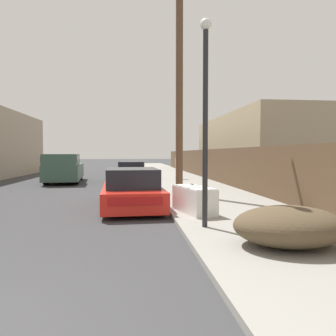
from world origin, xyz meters
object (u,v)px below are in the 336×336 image
at_px(car_parked_mid, 132,172).
at_px(pickup_truck, 64,168).
at_px(brush_pile, 289,226).
at_px(discarded_fridge, 194,200).
at_px(parked_sports_car_red, 132,190).
at_px(street_lamp, 205,107).
at_px(utility_pole, 179,81).
at_px(pedestrian, 178,166).

relative_size(car_parked_mid, pickup_truck, 0.78).
height_order(car_parked_mid, brush_pile, car_parked_mid).
distance_m(discarded_fridge, parked_sports_car_red, 2.47).
relative_size(parked_sports_car_red, brush_pile, 2.34).
relative_size(discarded_fridge, street_lamp, 0.39).
distance_m(discarded_fridge, car_parked_mid, 12.75).
bearing_deg(pickup_truck, utility_pole, 124.62).
relative_size(car_parked_mid, utility_pole, 0.48).
distance_m(car_parked_mid, street_lamp, 14.73).
relative_size(car_parked_mid, brush_pile, 2.14).
xyz_separation_m(car_parked_mid, pedestrian, (3.01, -0.29, 0.37)).
height_order(discarded_fridge, pickup_truck, pickup_truck).
height_order(discarded_fridge, street_lamp, street_lamp).
height_order(pickup_truck, pedestrian, pedestrian).
xyz_separation_m(parked_sports_car_red, street_lamp, (1.65, -3.56, 2.25)).
relative_size(brush_pile, pedestrian, 1.21).
xyz_separation_m(brush_pile, pedestrian, (0.26, 15.87, 0.49)).
distance_m(pickup_truck, street_lamp, 14.71).
bearing_deg(car_parked_mid, utility_pole, -74.38).
distance_m(car_parked_mid, pedestrian, 3.04).
bearing_deg(utility_pole, street_lamp, -92.84).
xyz_separation_m(utility_pole, pedestrian, (1.13, 8.22, -3.77)).
height_order(parked_sports_car_red, pickup_truck, pickup_truck).
bearing_deg(brush_pile, car_parked_mid, 99.64).
height_order(car_parked_mid, street_lamp, street_lamp).
height_order(discarded_fridge, brush_pile, discarded_fridge).
xyz_separation_m(street_lamp, pedestrian, (1.43, 14.18, -1.87)).
xyz_separation_m(pickup_truck, utility_pole, (6.07, -7.43, 3.85)).
distance_m(car_parked_mid, utility_pole, 9.64).
xyz_separation_m(discarded_fridge, car_parked_mid, (-1.69, 12.64, 0.12)).
bearing_deg(discarded_fridge, brush_pile, -87.17).
xyz_separation_m(pickup_truck, street_lamp, (5.77, -13.39, 1.95)).
height_order(discarded_fridge, parked_sports_car_red, parked_sports_car_red).
bearing_deg(brush_pile, pickup_truck, 114.71).
relative_size(car_parked_mid, pedestrian, 2.59).
bearing_deg(brush_pile, pedestrian, 89.05).
bearing_deg(car_parked_mid, brush_pile, -77.17).
bearing_deg(street_lamp, parked_sports_car_red, 114.90).
relative_size(pickup_truck, street_lamp, 1.18).
xyz_separation_m(car_parked_mid, utility_pole, (1.88, -8.51, 4.13)).
bearing_deg(pickup_truck, parked_sports_car_red, 108.12).
relative_size(discarded_fridge, pickup_truck, 0.33).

